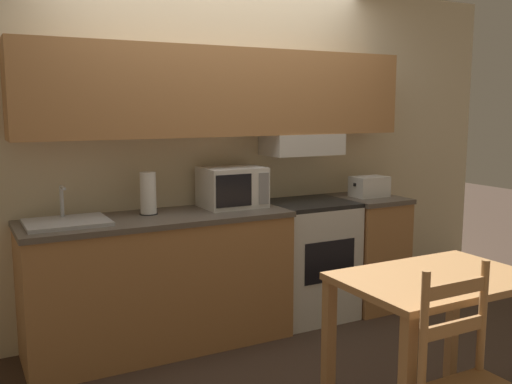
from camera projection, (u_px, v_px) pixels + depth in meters
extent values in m
plane|color=#3D2D23|center=(217.00, 318.00, 4.40)|extent=(16.00, 16.00, 0.00)
cube|color=beige|center=(214.00, 153.00, 4.23)|extent=(5.25, 0.05, 2.55)
cube|color=#B27A47|center=(224.00, 92.00, 4.01)|extent=(2.85, 0.32, 0.61)
cube|color=silver|center=(302.00, 144.00, 4.37)|extent=(0.59, 0.34, 0.16)
cube|color=#B27A47|center=(160.00, 284.00, 3.83)|extent=(1.75, 0.58, 0.87)
cube|color=brown|center=(158.00, 219.00, 3.76)|extent=(1.77, 0.60, 0.04)
cube|color=#B27A47|center=(366.00, 253.00, 4.64)|extent=(0.45, 0.58, 0.87)
cube|color=brown|center=(368.00, 199.00, 4.57)|extent=(0.47, 0.60, 0.04)
cube|color=silver|center=(309.00, 261.00, 4.39)|extent=(0.62, 0.56, 0.87)
cube|color=black|center=(309.00, 203.00, 4.33)|extent=(0.62, 0.56, 0.03)
cube|color=black|center=(330.00, 261.00, 4.14)|extent=(0.43, 0.01, 0.31)
cylinder|color=black|center=(302.00, 206.00, 4.16)|extent=(0.09, 0.09, 0.01)
cylinder|color=black|center=(333.00, 203.00, 4.29)|extent=(0.09, 0.09, 0.01)
cylinder|color=black|center=(286.00, 201.00, 4.36)|extent=(0.09, 0.09, 0.01)
cylinder|color=black|center=(316.00, 199.00, 4.49)|extent=(0.09, 0.09, 0.01)
cube|color=silver|center=(232.00, 187.00, 4.08)|extent=(0.43, 0.34, 0.29)
cube|color=black|center=(234.00, 191.00, 3.90)|extent=(0.27, 0.01, 0.22)
cube|color=gray|center=(264.00, 188.00, 4.01)|extent=(0.08, 0.01, 0.22)
cube|color=silver|center=(369.00, 187.00, 4.55)|extent=(0.28, 0.19, 0.16)
cube|color=black|center=(355.00, 185.00, 4.48)|extent=(0.01, 0.02, 0.02)
cube|color=black|center=(360.00, 178.00, 4.50)|extent=(0.04, 0.13, 0.01)
cube|color=black|center=(366.00, 177.00, 4.53)|extent=(0.04, 0.13, 0.01)
cube|color=black|center=(373.00, 177.00, 4.56)|extent=(0.04, 0.13, 0.01)
cube|color=black|center=(379.00, 176.00, 4.59)|extent=(0.04, 0.13, 0.01)
cube|color=#B7BABF|center=(67.00, 222.00, 3.49)|extent=(0.49, 0.39, 0.02)
cube|color=#4C4F54|center=(67.00, 222.00, 3.47)|extent=(0.42, 0.30, 0.01)
cylinder|color=#B7BABF|center=(62.00, 201.00, 3.60)|extent=(0.02, 0.02, 0.19)
cylinder|color=#B7BABF|center=(63.00, 188.00, 3.53)|extent=(0.02, 0.12, 0.02)
cylinder|color=black|center=(149.00, 214.00, 3.81)|extent=(0.12, 0.12, 0.01)
cylinder|color=white|center=(148.00, 193.00, 3.79)|extent=(0.11, 0.11, 0.28)
cube|color=#B27F4C|center=(437.00, 279.00, 2.86)|extent=(0.97, 0.65, 0.04)
cube|color=#B27F4C|center=(329.00, 349.00, 2.96)|extent=(0.06, 0.06, 0.74)
cube|color=#B27F4C|center=(452.00, 319.00, 3.37)|extent=(0.06, 0.06, 0.74)
cylinder|color=#B27F4C|center=(424.00, 330.00, 2.32)|extent=(0.04, 0.04, 0.50)
cylinder|color=#B27F4C|center=(483.00, 315.00, 2.48)|extent=(0.04, 0.04, 0.50)
cube|color=#B27F4C|center=(456.00, 288.00, 2.38)|extent=(0.34, 0.02, 0.06)
cube|color=#B27F4C|center=(454.00, 328.00, 2.40)|extent=(0.34, 0.02, 0.06)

